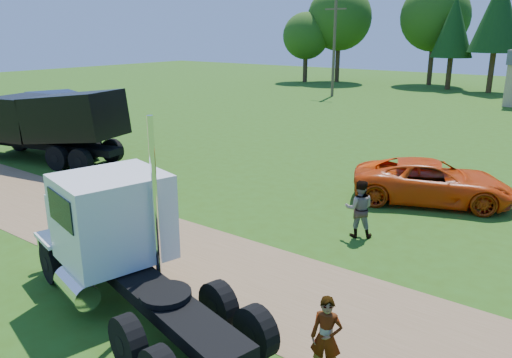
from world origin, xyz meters
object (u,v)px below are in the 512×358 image
Objects in this scene: white_semi_tractor at (115,236)px; orange_pickup at (432,182)px; navy_truck at (58,120)px; black_dump_truck at (51,122)px; spectator_a at (326,337)px.

white_semi_tractor reaches higher than orange_pickup.
navy_truck is (-15.82, 8.48, -0.01)m from white_semi_tractor.
black_dump_truck is 17.70m from orange_pickup.
navy_truck is 19.90m from orange_pickup.
orange_pickup is 3.57× the size of spectator_a.
orange_pickup is (3.84, 11.53, -0.74)m from white_semi_tractor.
spectator_a is (18.58, -6.00, -1.20)m from black_dump_truck.
orange_pickup is at bearing 3.44° from black_dump_truck.
navy_truck is 1.22× the size of orange_pickup.
navy_truck is (-2.75, 2.07, -0.47)m from black_dump_truck.
black_dump_truck reaches higher than spectator_a.
navy_truck reaches higher than spectator_a.
navy_truck is at bearing 129.55° from black_dump_truck.
white_semi_tractor is 5.58m from spectator_a.
white_semi_tractor is 17.95m from navy_truck.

